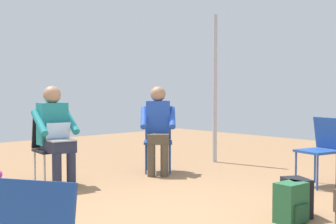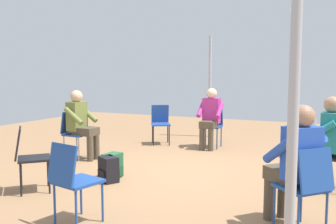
# 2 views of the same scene
# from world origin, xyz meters

# --- Properties ---
(ground_plane) EXTENTS (14.00, 14.00, 0.00)m
(ground_plane) POSITION_xyz_m (0.00, 0.00, 0.00)
(ground_plane) COLOR #99704C
(chair_northeast) EXTENTS (0.57, 0.56, 0.85)m
(chair_northeast) POSITION_xyz_m (1.98, 1.44, 0.50)
(chair_northeast) COLOR #1E4799
(chair_northeast) RESTS_ON ground
(chair_east) EXTENTS (0.46, 0.42, 0.85)m
(chair_east) POSITION_xyz_m (2.13, 0.29, 0.50)
(chair_east) COLOR #1E4799
(chair_east) RESTS_ON ground
(chair_northwest) EXTENTS (0.58, 0.58, 0.85)m
(chair_northwest) POSITION_xyz_m (-1.79, 1.47, 0.50)
(chair_northwest) COLOR black
(chair_northwest) RESTS_ON ground
(chair_west) EXTENTS (0.51, 0.48, 0.85)m
(chair_west) POSITION_xyz_m (-2.40, 0.24, 0.50)
(chair_west) COLOR #1E4799
(chair_west) RESTS_ON ground
(chair_southwest) EXTENTS (0.58, 0.59, 0.85)m
(chair_southwest) POSITION_xyz_m (-1.62, -1.90, 0.50)
(chair_southwest) COLOR #1E4799
(chair_southwest) RESTS_ON ground
(chair_southeast) EXTENTS (0.58, 0.58, 0.85)m
(chair_southeast) POSITION_xyz_m (1.96, -1.52, 0.50)
(chair_southeast) COLOR #B7B7BC
(chair_southeast) RESTS_ON ground
(chair_north) EXTENTS (0.42, 0.45, 0.85)m
(chair_north) POSITION_xyz_m (0.06, 2.24, 0.50)
(chair_north) COLOR #1E4799
(chair_north) RESTS_ON ground
(person_with_laptop) EXTENTS (0.54, 0.56, 1.24)m
(person_with_laptop) POSITION_xyz_m (0.01, -1.97, 0.69)
(person_with_laptop) COLOR #23283D
(person_with_laptop) RESTS_ON ground
(person_in_magenta) EXTENTS (0.54, 0.51, 1.24)m
(person_in_magenta) POSITION_xyz_m (1.96, 0.28, 0.69)
(person_in_magenta) COLOR #4C4233
(person_in_magenta) RESTS_ON ground
(person_in_blue) EXTENTS (0.63, 0.63, 1.24)m
(person_in_blue) POSITION_xyz_m (-1.51, -1.78, 0.69)
(person_in_blue) COLOR #4C4233
(person_in_blue) RESTS_ON ground
(person_in_olive) EXTENTS (0.51, 0.53, 1.24)m
(person_in_olive) POSITION_xyz_m (0.06, 2.07, 0.69)
(person_in_olive) COLOR #4C4233
(person_in_olive) RESTS_ON ground
(backpack_near_laptop_user) EXTENTS (0.29, 0.26, 0.36)m
(backpack_near_laptop_user) POSITION_xyz_m (-0.75, 0.87, 0.16)
(backpack_near_laptop_user) COLOR #235B38
(backpack_near_laptop_user) RESTS_ON ground
(backpack_by_empty_chair) EXTENTS (0.31, 0.34, 0.36)m
(backpack_by_empty_chair) POSITION_xyz_m (-0.96, 0.79, 0.16)
(backpack_by_empty_chair) COLOR black
(backpack_by_empty_chair) RESTS_ON ground
(tent_pole_near) EXTENTS (0.07, 0.07, 2.44)m
(tent_pole_near) POSITION_xyz_m (3.34, 0.77, 1.22)
(tent_pole_near) COLOR #B2B2B7
(tent_pole_near) RESTS_ON ground
(tent_pole_far) EXTENTS (0.07, 0.07, 2.41)m
(tent_pole_far) POSITION_xyz_m (-2.88, -1.91, 1.21)
(tent_pole_far) COLOR #B2B2B7
(tent_pole_far) RESTS_ON ground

